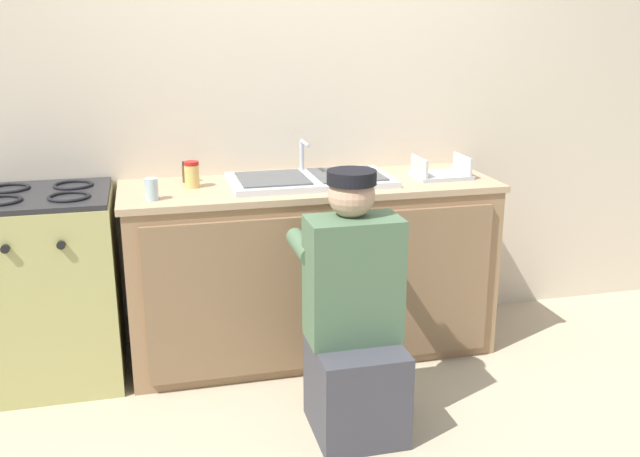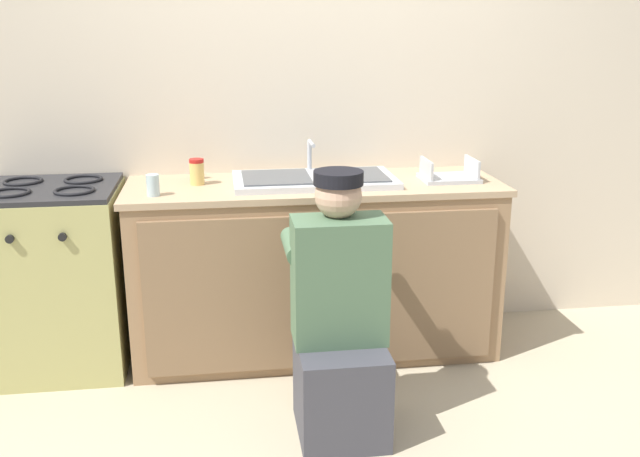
% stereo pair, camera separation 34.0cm
% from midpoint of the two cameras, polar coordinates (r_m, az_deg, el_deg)
% --- Properties ---
extents(ground_plane, '(12.00, 12.00, 0.00)m').
position_cam_midpoint_polar(ground_plane, '(3.58, -2.38, -11.55)').
color(ground_plane, tan).
extents(back_wall, '(6.00, 0.10, 2.50)m').
position_cam_midpoint_polar(back_wall, '(3.83, -4.61, 9.93)').
color(back_wall, beige).
rests_on(back_wall, ground_plane).
extents(counter_cabinet, '(1.82, 0.62, 0.86)m').
position_cam_midpoint_polar(counter_cabinet, '(3.67, -3.38, -3.49)').
color(counter_cabinet, '#997551').
rests_on(counter_cabinet, ground_plane).
extents(countertop, '(1.86, 0.62, 0.03)m').
position_cam_midpoint_polar(countertop, '(3.55, -3.53, 3.38)').
color(countertop, tan).
rests_on(countertop, counter_cabinet).
extents(sink_double_basin, '(0.80, 0.44, 0.19)m').
position_cam_midpoint_polar(sink_double_basin, '(3.54, -3.55, 3.94)').
color(sink_double_basin, silver).
rests_on(sink_double_basin, countertop).
extents(stove_range, '(0.63, 0.62, 0.93)m').
position_cam_midpoint_polar(stove_range, '(3.67, -23.38, -4.38)').
color(stove_range, tan).
rests_on(stove_range, ground_plane).
extents(plumber_person, '(0.42, 0.61, 1.10)m').
position_cam_midpoint_polar(plumber_person, '(2.96, -0.53, -7.90)').
color(plumber_person, '#3F3F47').
rests_on(plumber_person, ground_plane).
extents(condiment_jar, '(0.07, 0.07, 0.13)m').
position_cam_midpoint_polar(condiment_jar, '(3.52, -12.97, 4.21)').
color(condiment_jar, '#DBB760').
rests_on(condiment_jar, countertop).
extents(dish_rack_tray, '(0.28, 0.22, 0.11)m').
position_cam_midpoint_polar(dish_rack_tray, '(3.69, 7.05, 4.42)').
color(dish_rack_tray, '#B2B7BC').
rests_on(dish_rack_tray, countertop).
extents(spice_bottle_pepper, '(0.04, 0.04, 0.10)m').
position_cam_midpoint_polar(spice_bottle_pepper, '(3.64, -13.32, 4.38)').
color(spice_bottle_pepper, '#513823').
rests_on(spice_bottle_pepper, countertop).
extents(water_glass, '(0.06, 0.06, 0.10)m').
position_cam_midpoint_polar(water_glass, '(3.32, -16.21, 3.00)').
color(water_glass, '#ADC6CC').
rests_on(water_glass, countertop).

